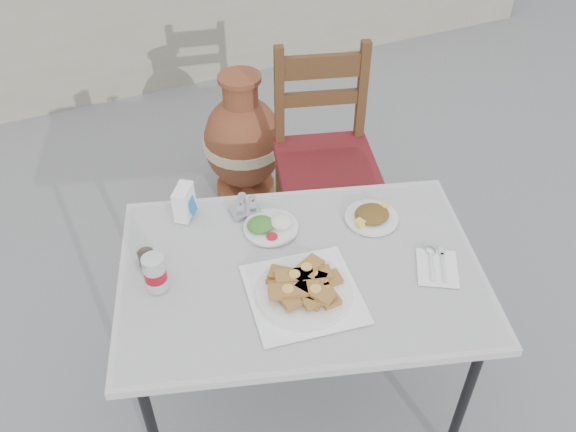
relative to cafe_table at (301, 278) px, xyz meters
name	(u,v)px	position (x,y,z in m)	size (l,w,h in m)	color
ground	(295,369)	(0.03, 0.09, -0.64)	(80.00, 80.00, 0.00)	slate
cafe_table	(301,278)	(0.00, 0.00, 0.00)	(1.31, 1.07, 0.69)	black
pide_plate	(304,287)	(-0.04, -0.10, 0.08)	(0.37, 0.37, 0.07)	white
salad_rice_plate	(270,225)	(-0.02, 0.20, 0.07)	(0.19, 0.19, 0.05)	white
salad_chopped_plate	(372,216)	(0.32, 0.11, 0.06)	(0.18, 0.18, 0.04)	white
soda_can	(155,273)	(-0.43, 0.10, 0.11)	(0.07, 0.07, 0.12)	white
cola_glass	(146,255)	(-0.44, 0.21, 0.08)	(0.06, 0.06, 0.08)	white
napkin_holder	(184,202)	(-0.26, 0.39, 0.11)	(0.09, 0.11, 0.12)	white
condiment_caddy	(245,207)	(-0.07, 0.32, 0.07)	(0.10, 0.08, 0.07)	silver
cutlery_napkin	(437,265)	(0.40, -0.16, 0.05)	(0.19, 0.20, 0.01)	white
chair	(325,156)	(0.46, 0.74, -0.15)	(0.53, 0.53, 0.96)	#3C1F10
terracotta_urn	(243,143)	(0.25, 1.22, -0.32)	(0.40, 0.40, 0.70)	brown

